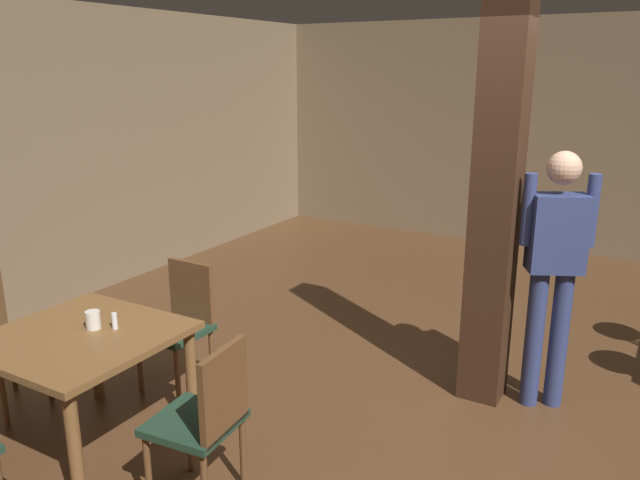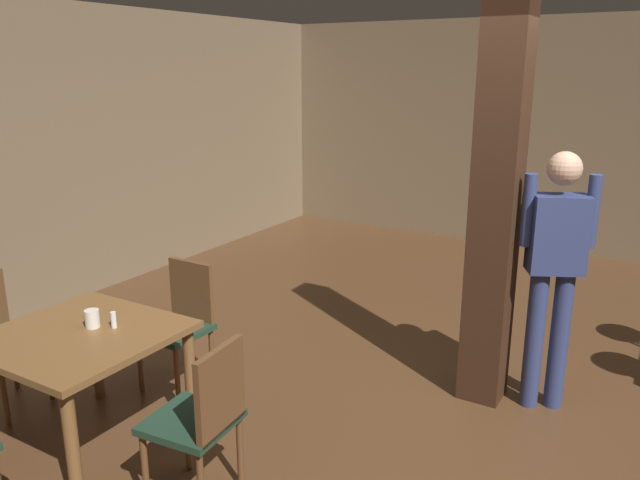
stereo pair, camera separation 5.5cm
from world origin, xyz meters
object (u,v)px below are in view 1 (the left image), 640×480
at_px(salt_shaker, 115,321).
at_px(standing_person, 554,263).
at_px(napkin_cup, 93,320).
at_px(chair_north, 181,319).
at_px(chair_east, 206,416).
at_px(dining_table, 82,352).

height_order(salt_shaker, standing_person, standing_person).
distance_m(napkin_cup, standing_person, 2.86).
relative_size(chair_north, standing_person, 0.52).
bearing_deg(chair_east, standing_person, 55.76).
height_order(chair_east, napkin_cup, chair_east).
bearing_deg(dining_table, salt_shaker, 51.07).
xyz_separation_m(chair_north, napkin_cup, (0.05, -0.77, 0.29)).
bearing_deg(salt_shaker, napkin_cup, -152.65).
bearing_deg(napkin_cup, dining_table, -95.48).
relative_size(dining_table, salt_shaker, 10.19).
relative_size(chair_east, standing_person, 0.52).
height_order(chair_north, chair_east, same).
relative_size(salt_shaker, standing_person, 0.06).
xyz_separation_m(dining_table, standing_person, (2.23, 1.89, 0.37)).
height_order(dining_table, salt_shaker, salt_shaker).
bearing_deg(standing_person, salt_shaker, -140.48).
bearing_deg(chair_east, napkin_cup, 173.14).
bearing_deg(chair_north, standing_person, 24.26).
height_order(chair_north, napkin_cup, chair_north).
bearing_deg(dining_table, standing_person, 40.28).
bearing_deg(napkin_cup, salt_shaker, 27.35).
distance_m(chair_north, napkin_cup, 0.83).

